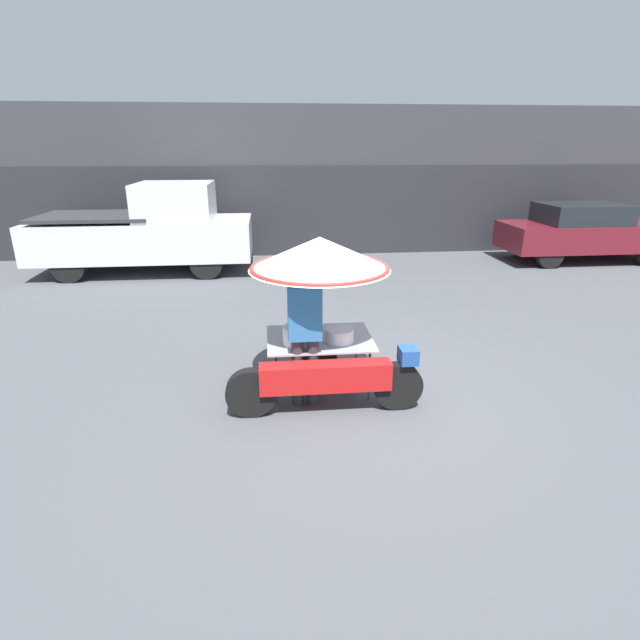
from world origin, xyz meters
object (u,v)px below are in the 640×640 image
object	(u,v)px
vendor_motorcycle_cart	(321,279)
vendor_person	(305,329)
pickup_truck	(149,231)
parked_car	(584,232)

from	to	relation	value
vendor_motorcycle_cart	vendor_person	distance (m)	0.64
vendor_motorcycle_cart	vendor_person	bearing A→B (deg)	-121.79
pickup_truck	vendor_person	bearing A→B (deg)	-65.27
vendor_person	pickup_truck	bearing A→B (deg)	114.73
vendor_motorcycle_cart	pickup_truck	distance (m)	7.42
vendor_motorcycle_cart	parked_car	bearing A→B (deg)	41.00
vendor_motorcycle_cart	parked_car	distance (m)	10.14
vendor_person	pickup_truck	xyz separation A→B (m)	(-3.19, 6.92, 0.04)
vendor_person	pickup_truck	size ratio (longest dim) A/B	0.33
vendor_person	parked_car	distance (m)	10.51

